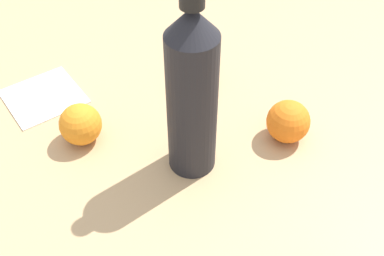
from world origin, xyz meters
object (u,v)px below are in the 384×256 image
object	(u,v)px
water_bottle	(192,94)
orange_0	(197,70)
orange_1	(81,124)
folded_napkin	(43,96)
orange_3	(288,122)

from	to	relation	value
water_bottle	orange_0	bearing A→B (deg)	76.85
water_bottle	orange_0	size ratio (longest dim) A/B	5.32
orange_0	orange_1	world-z (taller)	orange_1
folded_napkin	orange_1	bearing A→B (deg)	110.92
orange_0	orange_3	size ratio (longest dim) A/B	0.79
water_bottle	orange_1	distance (m)	0.23
orange_1	orange_3	distance (m)	0.36
orange_1	folded_napkin	size ratio (longest dim) A/B	0.54
orange_3	orange_1	bearing A→B (deg)	-18.73
orange_1	orange_3	xyz separation A→B (m)	(-0.34, 0.12, 0.00)
water_bottle	orange_0	distance (m)	0.25
water_bottle	orange_0	xyz separation A→B (m)	(-0.08, -0.20, -0.12)
orange_0	orange_1	xyz separation A→B (m)	(0.25, 0.08, 0.01)
orange_0	folded_napkin	xyz separation A→B (m)	(0.30, -0.06, -0.03)
orange_3	water_bottle	bearing A→B (deg)	-0.48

